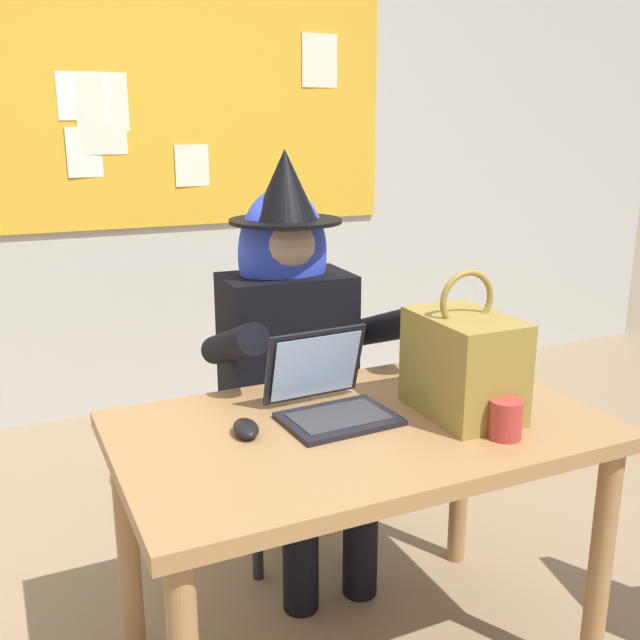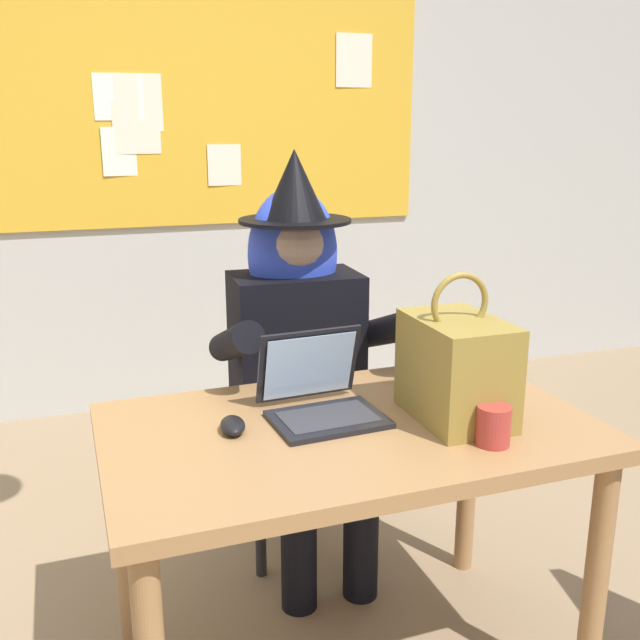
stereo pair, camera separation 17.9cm
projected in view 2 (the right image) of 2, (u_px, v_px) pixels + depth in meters
wall_back_bulletin at (187, 121)px, 3.57m from camera, size 6.54×2.36×2.90m
desk_main at (349, 460)px, 1.82m from camera, size 1.22×0.75×0.72m
chair_at_desk at (293, 400)px, 2.53m from camera, size 0.45×0.45×0.90m
person_costumed at (301, 336)px, 2.35m from camera, size 0.60×0.65×1.37m
laptop at (320, 397)px, 1.84m from camera, size 0.29×0.28×0.21m
computer_mouse at (233, 425)px, 1.74m from camera, size 0.07×0.11×0.03m
handbag at (457, 368)px, 1.80m from camera, size 0.20×0.30×0.38m
coffee_mug at (493, 426)px, 1.67m from camera, size 0.08×0.08×0.09m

